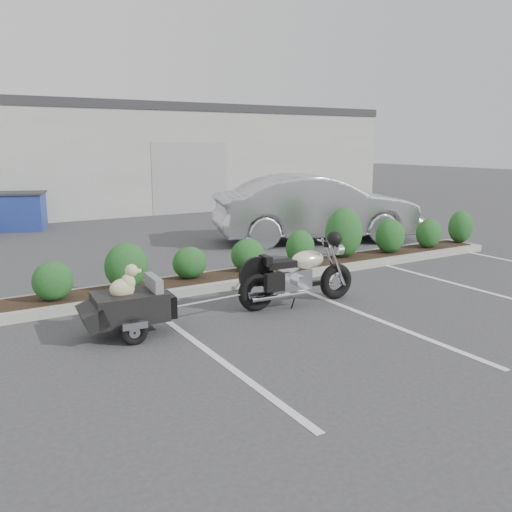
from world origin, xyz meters
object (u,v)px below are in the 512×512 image
motorcycle (298,276)px  pet_trailer (129,305)px  sedan (316,208)px  dumpster (15,211)px

motorcycle → pet_trailer: motorcycle is taller
sedan → dumpster: bearing=65.2°
motorcycle → dumpster: motorcycle is taller
pet_trailer → sedan: sedan is taller
motorcycle → sedan: size_ratio=0.40×
sedan → motorcycle: bearing=158.0°
motorcycle → dumpster: 10.98m
pet_trailer → sedan: (6.57, 4.50, 0.46)m
motorcycle → pet_trailer: size_ratio=1.25×
motorcycle → sedan: bearing=54.3°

